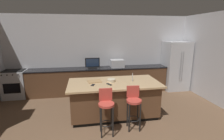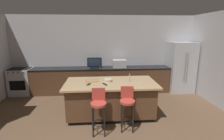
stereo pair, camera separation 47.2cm
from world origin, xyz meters
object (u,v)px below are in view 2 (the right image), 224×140
(kitchen_island, at_px, (111,98))
(fruit_bowl, at_px, (108,80))
(tv_monitor, at_px, (94,63))
(cutting_board, at_px, (92,81))
(bar_stool_left, at_px, (99,107))
(cell_phone, at_px, (89,84))
(bar_stool_right, at_px, (127,105))
(tv_remote, at_px, (105,84))
(microwave, at_px, (119,64))
(refrigerator, at_px, (180,67))
(range_oven, at_px, (21,81))

(kitchen_island, bearing_deg, fruit_bowl, 133.64)
(tv_monitor, relative_size, cutting_board, 1.46)
(tv_monitor, xyz_separation_m, bar_stool_left, (0.14, -2.53, -0.49))
(fruit_bowl, distance_m, cell_phone, 0.54)
(bar_stool_left, relative_size, cutting_board, 2.90)
(bar_stool_right, distance_m, tv_remote, 0.78)
(kitchen_island, xyz_separation_m, tv_monitor, (-0.46, 1.73, 0.63))
(microwave, xyz_separation_m, cutting_board, (-0.93, -1.64, -0.14))
(tv_monitor, bearing_deg, refrigerator, -0.47)
(cell_phone, bearing_deg, range_oven, 164.21)
(refrigerator, xyz_separation_m, cell_phone, (-3.27, -1.86, 0.01))
(fruit_bowl, distance_m, cutting_board, 0.44)
(bar_stool_right, bearing_deg, tv_monitor, 112.95)
(range_oven, relative_size, cell_phone, 6.32)
(microwave, distance_m, cell_phone, 2.18)
(microwave, distance_m, tv_monitor, 0.90)
(kitchen_island, xyz_separation_m, microwave, (0.44, 1.78, 0.60))
(kitchen_island, xyz_separation_m, refrigerator, (2.72, 1.71, 0.45))
(fruit_bowl, bearing_deg, tv_remote, -110.60)
(bar_stool_left, bearing_deg, range_oven, 137.90)
(range_oven, relative_size, tv_remote, 5.58)
(bar_stool_left, bearing_deg, tv_monitor, 94.29)
(tv_remote, bearing_deg, tv_monitor, 69.72)
(microwave, height_order, tv_remote, microwave)
(kitchen_island, relative_size, microwave, 4.90)
(bar_stool_right, height_order, tv_remote, bar_stool_right)
(range_oven, height_order, tv_remote, range_oven)
(tv_remote, xyz_separation_m, cutting_board, (-0.34, 0.32, -0.00))
(fruit_bowl, bearing_deg, cell_phone, -156.12)
(bar_stool_left, bearing_deg, refrigerator, 40.64)
(cell_phone, bearing_deg, refrigerator, 51.40)
(cell_phone, relative_size, tv_remote, 0.88)
(tv_remote, distance_m, cutting_board, 0.47)
(refrigerator, relative_size, microwave, 3.83)
(refrigerator, relative_size, fruit_bowl, 8.47)
(kitchen_island, relative_size, fruit_bowl, 10.84)
(microwave, distance_m, fruit_bowl, 1.79)
(bar_stool_right, bearing_deg, tv_remote, 138.24)
(range_oven, distance_m, cutting_board, 3.09)
(bar_stool_right, distance_m, fruit_bowl, 0.93)
(refrigerator, bearing_deg, fruit_bowl, -149.44)
(bar_stool_left, height_order, cell_phone, bar_stool_left)
(refrigerator, relative_size, cutting_board, 5.28)
(range_oven, height_order, microwave, microwave)
(microwave, distance_m, bar_stool_right, 2.53)
(refrigerator, height_order, microwave, refrigerator)
(fruit_bowl, bearing_deg, bar_stool_left, -106.28)
(refrigerator, distance_m, cell_phone, 3.76)
(kitchen_island, height_order, tv_monitor, tv_monitor)
(kitchen_island, relative_size, cell_phone, 15.66)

